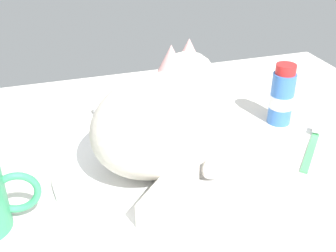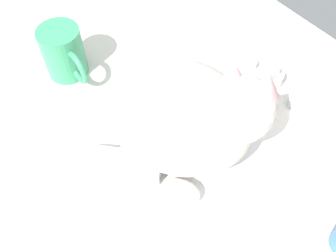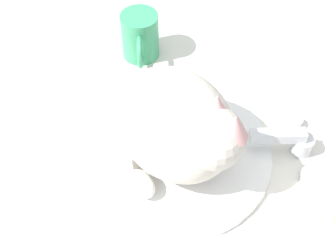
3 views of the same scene
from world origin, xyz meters
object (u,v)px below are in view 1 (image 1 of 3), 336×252
object	(u,v)px
faucet	(130,103)
cat	(163,118)
toothbrush	(312,146)
rinse_cup	(177,85)
toothpaste_bottle	(282,96)

from	to	relation	value
faucet	cat	bearing A→B (deg)	-87.00
cat	toothbrush	xyz separation A→B (cm)	(26.38, -2.31, -8.52)
faucet	cat	xyz separation A→B (cm)	(1.03, -19.69, 6.62)
rinse_cup	toothpaste_bottle	distance (cm)	21.79
cat	toothpaste_bottle	distance (cm)	27.06
cat	toothpaste_bottle	size ratio (longest dim) A/B	2.42
cat	rinse_cup	world-z (taller)	cat
rinse_cup	toothbrush	bearing A→B (deg)	-56.83
toothpaste_bottle	toothbrush	distance (cm)	11.29
rinse_cup	toothpaste_bottle	bearing A→B (deg)	-43.68
rinse_cup	toothpaste_bottle	xyz separation A→B (cm)	(15.70, -14.99, 1.90)
toothbrush	toothpaste_bottle	bearing A→B (deg)	94.03
toothpaste_bottle	faucet	bearing A→B (deg)	156.00
faucet	cat	world-z (taller)	cat
faucet	toothbrush	xyz separation A→B (cm)	(27.41, -21.99, -1.90)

